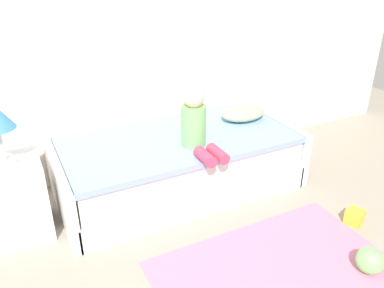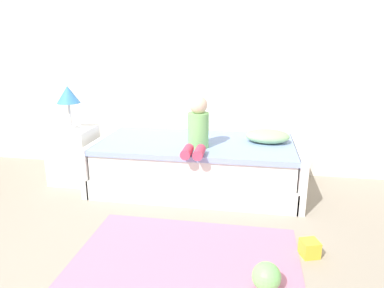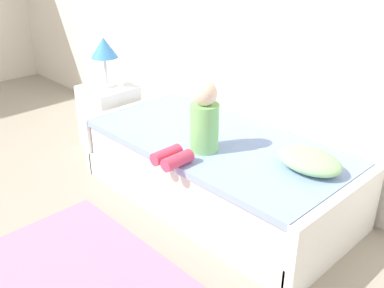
{
  "view_description": "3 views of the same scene",
  "coord_description": "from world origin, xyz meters",
  "px_view_note": "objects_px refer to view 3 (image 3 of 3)",
  "views": [
    {
      "loc": [
        -0.69,
        -0.74,
        1.92
      ],
      "look_at": [
        0.56,
        1.75,
        0.55
      ],
      "focal_mm": 36.28,
      "sensor_mm": 36.0,
      "label": 1
    },
    {
      "loc": [
        1.11,
        -1.43,
        1.5
      ],
      "look_at": [
        0.56,
        1.75,
        0.55
      ],
      "focal_mm": 32.93,
      "sensor_mm": 36.0,
      "label": 2
    },
    {
      "loc": [
        2.57,
        -0.17,
        1.89
      ],
      "look_at": [
        0.56,
        1.75,
        0.55
      ],
      "focal_mm": 41.4,
      "sensor_mm": 36.0,
      "label": 3
    }
  ],
  "objects_px": {
    "nightstand": "(110,116)",
    "bed": "(216,170)",
    "table_lamp": "(104,50)",
    "pillow": "(309,161)",
    "child_figure": "(199,125)"
  },
  "relations": [
    {
      "from": "bed",
      "to": "nightstand",
      "type": "distance_m",
      "value": 1.35
    },
    {
      "from": "child_figure",
      "to": "pillow",
      "type": "xyz_separation_m",
      "value": [
        0.67,
        0.33,
        -0.14
      ]
    },
    {
      "from": "bed",
      "to": "pillow",
      "type": "bearing_deg",
      "value": 7.91
    },
    {
      "from": "child_figure",
      "to": "pillow",
      "type": "height_order",
      "value": "child_figure"
    },
    {
      "from": "child_figure",
      "to": "table_lamp",
      "type": "bearing_deg",
      "value": 172.24
    },
    {
      "from": "nightstand",
      "to": "pillow",
      "type": "distance_m",
      "value": 2.09
    },
    {
      "from": "pillow",
      "to": "table_lamp",
      "type": "bearing_deg",
      "value": -176.19
    },
    {
      "from": "bed",
      "to": "pillow",
      "type": "xyz_separation_m",
      "value": [
        0.72,
        0.1,
        0.32
      ]
    },
    {
      "from": "bed",
      "to": "table_lamp",
      "type": "relative_size",
      "value": 4.69
    },
    {
      "from": "bed",
      "to": "nightstand",
      "type": "xyz_separation_m",
      "value": [
        -1.35,
        -0.04,
        0.05
      ]
    },
    {
      "from": "bed",
      "to": "child_figure",
      "type": "bearing_deg",
      "value": -77.72
    },
    {
      "from": "nightstand",
      "to": "bed",
      "type": "bearing_deg",
      "value": 1.6
    },
    {
      "from": "nightstand",
      "to": "table_lamp",
      "type": "bearing_deg",
      "value": 90.0
    },
    {
      "from": "table_lamp",
      "to": "pillow",
      "type": "distance_m",
      "value": 2.11
    },
    {
      "from": "table_lamp",
      "to": "pillow",
      "type": "height_order",
      "value": "table_lamp"
    }
  ]
}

